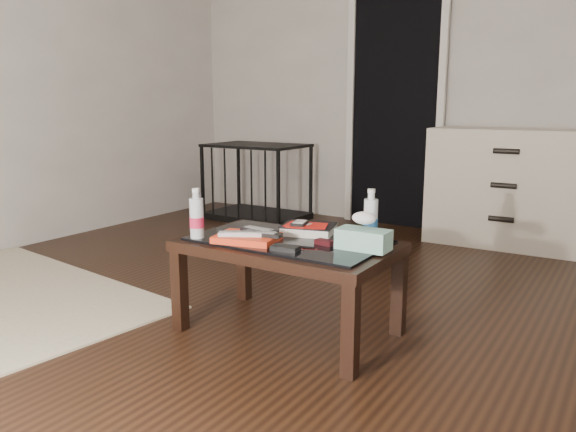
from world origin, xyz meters
name	(u,v)px	position (x,y,z in m)	size (l,w,h in m)	color
ground	(280,318)	(0.00, 0.00, 0.00)	(5.00, 5.00, 0.00)	black
doorway	(395,111)	(-0.40, 2.47, 1.02)	(0.90, 0.08, 2.07)	black
coffee_table	(288,252)	(0.13, -0.12, 0.40)	(1.00, 0.60, 0.46)	black
dresser	(510,188)	(0.66, 2.23, 0.45)	(1.21, 0.54, 0.90)	beige
pet_crate	(257,195)	(-1.57, 2.00, 0.23)	(0.91, 0.62, 0.71)	black
magazines	(247,238)	(-0.02, -0.25, 0.48)	(0.28, 0.21, 0.03)	red
remote_silver	(240,234)	(-0.03, -0.29, 0.50)	(0.20, 0.05, 0.02)	#B9B9BE
remote_black_front	(261,234)	(0.05, -0.24, 0.50)	(0.20, 0.05, 0.02)	black
remote_black_back	(259,230)	(0.00, -0.18, 0.50)	(0.20, 0.05, 0.02)	black
textbook	(309,229)	(0.15, 0.03, 0.48)	(0.25, 0.20, 0.05)	black
dvd_mailers	(306,225)	(0.14, 0.01, 0.51)	(0.19, 0.14, 0.01)	red
ipod	(300,223)	(0.13, -0.02, 0.52)	(0.06, 0.10, 0.02)	black
flip_phone	(325,242)	(0.32, -0.12, 0.47)	(0.09, 0.05, 0.02)	black
wallet	(285,248)	(0.22, -0.30, 0.47)	(0.12, 0.07, 0.02)	black
water_bottle_left	(197,213)	(-0.26, -0.33, 0.58)	(0.07, 0.07, 0.24)	silver
water_bottle_right	(371,214)	(0.45, 0.10, 0.58)	(0.07, 0.07, 0.24)	silver
tissue_box	(363,239)	(0.50, -0.10, 0.51)	(0.23, 0.12, 0.09)	teal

